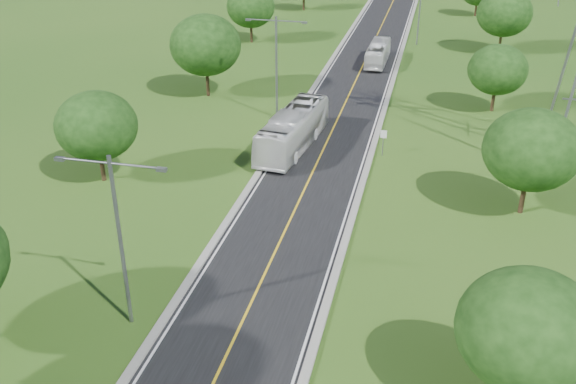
% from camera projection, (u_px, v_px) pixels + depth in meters
% --- Properties ---
extents(ground, '(260.00, 260.00, 0.00)m').
position_uv_depth(ground, '(357.00, 79.00, 75.84)').
color(ground, '#285016').
rests_on(ground, ground).
extents(road, '(8.00, 150.00, 0.06)m').
position_uv_depth(road, '(363.00, 65.00, 81.03)').
color(road, black).
rests_on(road, ground).
extents(curb_left, '(0.50, 150.00, 0.22)m').
position_uv_depth(curb_left, '(330.00, 62.00, 81.86)').
color(curb_left, gray).
rests_on(curb_left, ground).
extents(curb_right, '(0.50, 150.00, 0.22)m').
position_uv_depth(curb_right, '(397.00, 66.00, 80.13)').
color(curb_right, gray).
rests_on(curb_right, ground).
extents(speed_limit_sign, '(0.55, 0.09, 2.40)m').
position_uv_depth(speed_limit_sign, '(383.00, 138.00, 54.96)').
color(speed_limit_sign, slate).
rests_on(speed_limit_sign, ground).
extents(streetlight_near_left, '(5.90, 0.25, 10.00)m').
position_uv_depth(streetlight_near_left, '(119.00, 228.00, 32.73)').
color(streetlight_near_left, slate).
rests_on(streetlight_near_left, ground).
extents(streetlight_mid_left, '(5.90, 0.25, 10.00)m').
position_uv_depth(streetlight_mid_left, '(276.00, 59.00, 61.36)').
color(streetlight_mid_left, slate).
rests_on(streetlight_mid_left, ground).
extents(streetlight_far_right, '(5.90, 0.25, 10.00)m').
position_uv_depth(streetlight_far_right, '(420.00, 1.00, 87.53)').
color(streetlight_far_right, slate).
rests_on(streetlight_far_right, ground).
extents(tree_lb, '(6.30, 6.30, 7.33)m').
position_uv_depth(tree_lb, '(96.00, 126.00, 49.24)').
color(tree_lb, black).
rests_on(tree_lb, ground).
extents(tree_lc, '(7.56, 7.56, 8.79)m').
position_uv_depth(tree_lc, '(205.00, 45.00, 67.69)').
color(tree_lc, black).
rests_on(tree_lc, ground).
extents(tree_ld, '(6.72, 6.72, 7.82)m').
position_uv_depth(tree_ld, '(251.00, 7.00, 89.20)').
color(tree_ld, black).
rests_on(tree_ld, ground).
extents(tree_ra, '(6.30, 6.30, 7.33)m').
position_uv_depth(tree_ra, '(529.00, 331.00, 27.51)').
color(tree_ra, black).
rests_on(tree_ra, ground).
extents(tree_rb, '(6.72, 6.72, 7.82)m').
position_uv_depth(tree_rb, '(532.00, 150.00, 44.31)').
color(tree_rb, black).
rests_on(tree_rb, ground).
extents(tree_rc, '(5.88, 5.88, 6.84)m').
position_uv_depth(tree_rc, '(498.00, 70.00, 63.88)').
color(tree_rc, black).
rests_on(tree_rc, ground).
extents(tree_rd, '(7.14, 7.14, 8.30)m').
position_uv_depth(tree_rd, '(504.00, 13.00, 83.87)').
color(tree_rd, black).
rests_on(tree_rd, ground).
extents(bus_outbound, '(2.35, 9.53, 2.65)m').
position_uv_depth(bus_outbound, '(378.00, 53.00, 80.84)').
color(bus_outbound, white).
rests_on(bus_outbound, road).
extents(bus_inbound, '(4.25, 12.59, 3.44)m').
position_uv_depth(bus_inbound, '(293.00, 130.00, 56.34)').
color(bus_inbound, silver).
rests_on(bus_inbound, road).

